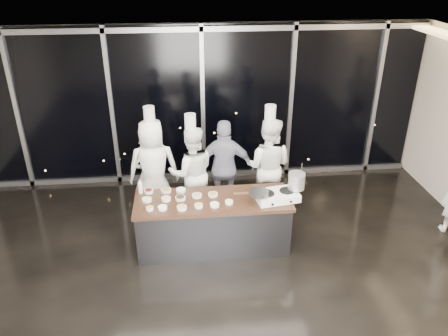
{
  "coord_description": "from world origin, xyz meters",
  "views": [
    {
      "loc": [
        -0.42,
        -5.0,
        4.41
      ],
      "look_at": [
        0.21,
        1.2,
        1.29
      ],
      "focal_mm": 35.0,
      "sensor_mm": 36.0,
      "label": 1
    }
  ],
  "objects_px": {
    "frying_pan": "(258,193)",
    "stock_pot": "(297,181)",
    "guest": "(225,168)",
    "chef_center": "(192,172)",
    "demo_counter": "(213,223)",
    "stove": "(277,196)",
    "chef_left": "(153,167)",
    "chef_right": "(268,166)",
    "chef_far_left": "(148,173)"
  },
  "relations": [
    {
      "from": "guest",
      "to": "chef_center",
      "type": "bearing_deg",
      "value": 14.22
    },
    {
      "from": "stock_pot",
      "to": "guest",
      "type": "distance_m",
      "value": 1.53
    },
    {
      "from": "stove",
      "to": "stock_pot",
      "type": "height_order",
      "value": "stock_pot"
    },
    {
      "from": "chef_far_left",
      "to": "chef_center",
      "type": "xyz_separation_m",
      "value": [
        0.79,
        -0.25,
        0.1
      ]
    },
    {
      "from": "stock_pot",
      "to": "chef_center",
      "type": "distance_m",
      "value": 1.94
    },
    {
      "from": "frying_pan",
      "to": "chef_right",
      "type": "xyz_separation_m",
      "value": [
        0.38,
        1.2,
        -0.14
      ]
    },
    {
      "from": "stock_pot",
      "to": "chef_far_left",
      "type": "height_order",
      "value": "chef_far_left"
    },
    {
      "from": "demo_counter",
      "to": "chef_left",
      "type": "xyz_separation_m",
      "value": [
        -0.97,
        1.17,
        0.48
      ]
    },
    {
      "from": "chef_left",
      "to": "chef_right",
      "type": "height_order",
      "value": "chef_left"
    },
    {
      "from": "stove",
      "to": "chef_center",
      "type": "bearing_deg",
      "value": 129.74
    },
    {
      "from": "chef_far_left",
      "to": "chef_center",
      "type": "bearing_deg",
      "value": 142.49
    },
    {
      "from": "stove",
      "to": "chef_right",
      "type": "bearing_deg",
      "value": 76.67
    },
    {
      "from": "demo_counter",
      "to": "stove",
      "type": "relative_size",
      "value": 3.44
    },
    {
      "from": "stove",
      "to": "chef_left",
      "type": "distance_m",
      "value": 2.34
    },
    {
      "from": "frying_pan",
      "to": "chef_center",
      "type": "distance_m",
      "value": 1.54
    },
    {
      "from": "demo_counter",
      "to": "chef_right",
      "type": "bearing_deg",
      "value": 44.2
    },
    {
      "from": "stove",
      "to": "chef_left",
      "type": "xyz_separation_m",
      "value": [
        -1.97,
        1.26,
        -0.04
      ]
    },
    {
      "from": "frying_pan",
      "to": "chef_left",
      "type": "relative_size",
      "value": 0.28
    },
    {
      "from": "frying_pan",
      "to": "chef_right",
      "type": "bearing_deg",
      "value": 62.74
    },
    {
      "from": "frying_pan",
      "to": "stock_pot",
      "type": "distance_m",
      "value": 0.65
    },
    {
      "from": "stock_pot",
      "to": "chef_right",
      "type": "relative_size",
      "value": 0.13
    },
    {
      "from": "stove",
      "to": "frying_pan",
      "type": "bearing_deg",
      "value": -178.96
    },
    {
      "from": "stove",
      "to": "chef_center",
      "type": "height_order",
      "value": "chef_center"
    },
    {
      "from": "chef_left",
      "to": "chef_right",
      "type": "bearing_deg",
      "value": 172.68
    },
    {
      "from": "chef_center",
      "to": "demo_counter",
      "type": "bearing_deg",
      "value": 100.83
    },
    {
      "from": "chef_center",
      "to": "guest",
      "type": "height_order",
      "value": "chef_center"
    },
    {
      "from": "demo_counter",
      "to": "guest",
      "type": "xyz_separation_m",
      "value": [
        0.31,
        1.09,
        0.45
      ]
    },
    {
      "from": "demo_counter",
      "to": "chef_far_left",
      "type": "xyz_separation_m",
      "value": [
        -1.08,
        1.26,
        0.33
      ]
    },
    {
      "from": "chef_center",
      "to": "chef_right",
      "type": "height_order",
      "value": "chef_right"
    },
    {
      "from": "stock_pot",
      "to": "guest",
      "type": "height_order",
      "value": "guest"
    },
    {
      "from": "guest",
      "to": "chef_right",
      "type": "bearing_deg",
      "value": -176.58
    },
    {
      "from": "guest",
      "to": "chef_far_left",
      "type": "bearing_deg",
      "value": -0.24
    },
    {
      "from": "demo_counter",
      "to": "stove",
      "type": "xyz_separation_m",
      "value": [
        1.0,
        -0.1,
        0.51
      ]
    },
    {
      "from": "chef_center",
      "to": "guest",
      "type": "relative_size",
      "value": 1.09
    },
    {
      "from": "stove",
      "to": "frying_pan",
      "type": "height_order",
      "value": "frying_pan"
    },
    {
      "from": "demo_counter",
      "to": "chef_left",
      "type": "distance_m",
      "value": 1.59
    },
    {
      "from": "stove",
      "to": "frying_pan",
      "type": "relative_size",
      "value": 1.26
    },
    {
      "from": "demo_counter",
      "to": "chef_center",
      "type": "distance_m",
      "value": 1.14
    },
    {
      "from": "demo_counter",
      "to": "chef_left",
      "type": "bearing_deg",
      "value": 129.81
    },
    {
      "from": "guest",
      "to": "stock_pot",
      "type": "bearing_deg",
      "value": 139.09
    },
    {
      "from": "stock_pot",
      "to": "chef_far_left",
      "type": "bearing_deg",
      "value": 151.75
    },
    {
      "from": "chef_center",
      "to": "stock_pot",
      "type": "bearing_deg",
      "value": 142.0
    },
    {
      "from": "stock_pot",
      "to": "chef_left",
      "type": "xyz_separation_m",
      "value": [
        -2.29,
        1.19,
        -0.24
      ]
    },
    {
      "from": "chef_center",
      "to": "chef_right",
      "type": "bearing_deg",
      "value": 176.14
    },
    {
      "from": "demo_counter",
      "to": "guest",
      "type": "bearing_deg",
      "value": 74.35
    },
    {
      "from": "stock_pot",
      "to": "chef_far_left",
      "type": "relative_size",
      "value": 0.15
    },
    {
      "from": "stock_pot",
      "to": "chef_center",
      "type": "height_order",
      "value": "chef_center"
    },
    {
      "from": "demo_counter",
      "to": "stove",
      "type": "distance_m",
      "value": 1.13
    },
    {
      "from": "chef_left",
      "to": "chef_center",
      "type": "bearing_deg",
      "value": 163.44
    },
    {
      "from": "chef_far_left",
      "to": "guest",
      "type": "relative_size",
      "value": 0.97
    }
  ]
}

